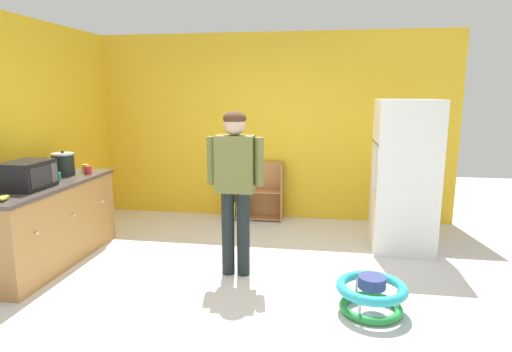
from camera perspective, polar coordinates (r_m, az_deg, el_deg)
ground_plane at (r=4.46m, az=-1.58°, el=-13.59°), size 12.00×12.00×0.00m
back_wall at (r=6.38m, az=2.25°, el=6.45°), size 5.20×0.06×2.70m
left_side_wall at (r=5.89m, az=-26.18°, el=4.94°), size 0.06×2.99×2.70m
kitchen_counter at (r=5.25m, az=-25.82°, el=-5.67°), size 0.65×1.87×0.90m
refrigerator at (r=5.35m, az=19.06°, el=-0.01°), size 0.73×0.68×1.78m
bookshelf at (r=6.40m, az=-0.49°, el=-2.40°), size 0.80×0.28×0.85m
standing_person at (r=4.30m, az=-2.78°, el=-0.20°), size 0.57×0.23×1.68m
baby_walker at (r=3.95m, az=15.02°, el=-14.87°), size 0.60×0.60×0.32m
microwave at (r=4.91m, az=-27.99°, el=0.12°), size 0.37×0.48×0.28m
crock_pot at (r=5.52m, az=-24.13°, el=1.45°), size 0.25×0.25×0.29m
banana_bunch at (r=4.49m, az=-30.47°, el=-2.50°), size 0.12×0.16×0.04m
ketchup_bottle at (r=5.37m, az=-26.04°, el=0.68°), size 0.07×0.07×0.25m
red_cup at (r=5.50m, az=-21.32°, el=0.72°), size 0.08×0.08×0.09m
yellow_cup at (r=5.66m, az=-21.64°, el=0.97°), size 0.08×0.08×0.09m
green_cup at (r=5.28m, az=-27.67°, el=-0.20°), size 0.08×0.08×0.09m
teal_cup at (r=5.20m, az=-24.82°, el=-0.10°), size 0.08×0.08×0.09m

